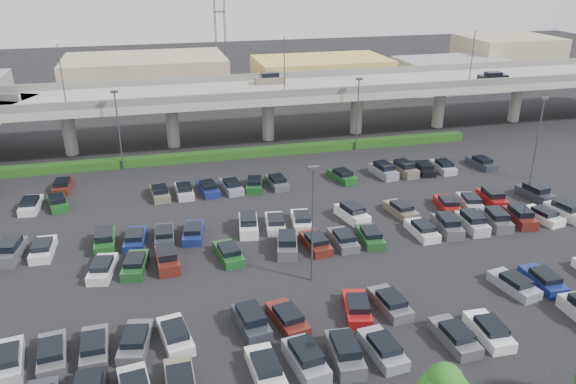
{
  "coord_description": "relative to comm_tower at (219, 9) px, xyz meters",
  "views": [
    {
      "loc": [
        -12.03,
        -47.37,
        25.35
      ],
      "look_at": [
        1.65,
        6.69,
        2.0
      ],
      "focal_mm": 35.0,
      "sensor_mm": 36.0,
      "label": 1
    }
  ],
  "objects": [
    {
      "name": "ground",
      "position": [
        -4.0,
        -74.0,
        -15.61
      ],
      "size": [
        280.0,
        280.0,
        0.0
      ],
      "primitive_type": "plane",
      "color": "black"
    },
    {
      "name": "hedge",
      "position": [
        -4.0,
        -49.0,
        -15.06
      ],
      "size": [
        66.0,
        1.6,
        1.1
      ],
      "primitive_type": "cube",
      "color": "#173A11",
      "rests_on": "ground"
    },
    {
      "name": "comm_tower",
      "position": [
        0.0,
        0.0,
        0.0
      ],
      "size": [
        2.4,
        2.4,
        30.0
      ],
      "color": "#46464A",
      "rests_on": "ground"
    },
    {
      "name": "distant_buildings",
      "position": [
        8.38,
        -12.19,
        -11.87
      ],
      "size": [
        138.0,
        24.0,
        9.0
      ],
      "color": "gray",
      "rests_on": "ground"
    },
    {
      "name": "light_poles",
      "position": [
        -8.12,
        -72.0,
        -9.37
      ],
      "size": [
        66.9,
        48.38,
        10.3
      ],
      "color": "#46464A",
      "rests_on": "ground"
    },
    {
      "name": "overpass",
      "position": [
        -4.21,
        -41.99,
        -8.64
      ],
      "size": [
        150.0,
        13.0,
        15.8
      ],
      "color": "gray",
      "rests_on": "ground"
    },
    {
      "name": "parked_cars",
      "position": [
        -2.67,
        -77.88,
        -15.0
      ],
      "size": [
        63.03,
        41.58,
        1.67
      ],
      "color": "silver",
      "rests_on": "ground"
    }
  ]
}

